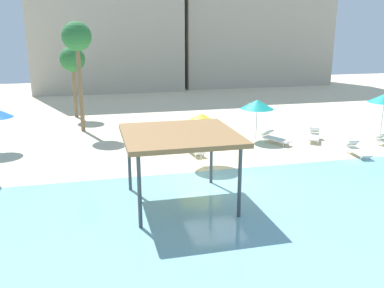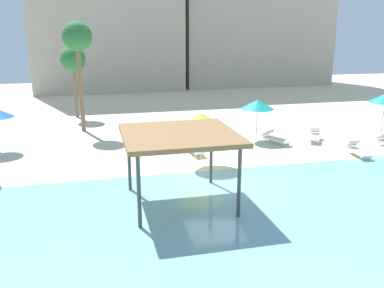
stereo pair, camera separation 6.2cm
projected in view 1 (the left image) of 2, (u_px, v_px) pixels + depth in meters
The scene contains 14 objects.
ground_plane at pixel (216, 182), 18.54m from camera, with size 80.00×80.00×0.00m, color beige.
lagoon_water at pixel (262, 237), 13.62m from camera, with size 44.00×13.50×0.04m, color #7AB7C1.
shade_pavilion at pixel (180, 137), 15.61m from camera, with size 4.29×4.29×2.88m.
beach_umbrella_yellow_0 at pixel (201, 120), 20.31m from camera, with size 2.26×2.26×2.68m.
beach_umbrella_teal_3 at pixel (257, 104), 25.21m from camera, with size 2.06×2.06×2.52m.
lounge_chair_0 at pixel (194, 147), 22.85m from camera, with size 0.83×1.96×0.74m.
lounge_chair_1 at pixel (275, 138), 24.89m from camera, with size 1.34×1.97×0.74m.
lounge_chair_2 at pixel (357, 150), 22.41m from camera, with size 0.80×1.95×0.74m.
lounge_chair_3 at pixel (135, 141), 24.19m from camera, with size 0.91×1.97×0.74m.
lounge_chair_5 at pixel (314, 135), 25.49m from camera, with size 1.49×1.94×0.74m.
palm_tree_1 at pixel (72, 61), 31.31m from camera, with size 1.90×1.90×5.44m.
palm_tree_2 at pixel (77, 40), 26.40m from camera, with size 1.90×1.90×7.20m.
hotel_block_0 at pixel (105, 14), 47.41m from camera, with size 16.20×11.79×16.91m, color #B2A893.
hotel_block_1 at pixel (251, 15), 51.07m from camera, with size 18.19×9.03×16.94m, color #B2A893.
Camera 1 is at (-5.20, -16.63, 6.63)m, focal length 38.44 mm.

